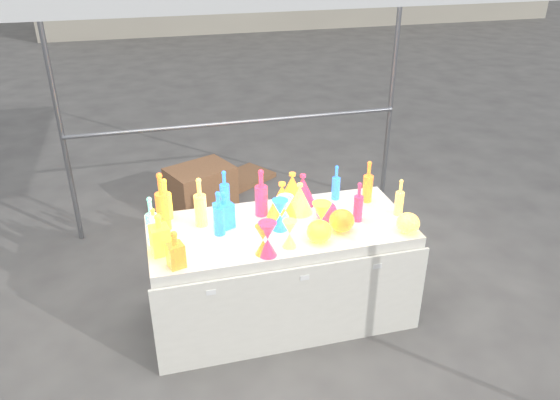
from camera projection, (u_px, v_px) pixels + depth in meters
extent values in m
plane|color=slate|center=(280.00, 312.00, 4.10)|extent=(80.00, 80.00, 0.00)
cylinder|color=gray|center=(58.00, 114.00, 4.49)|extent=(0.04, 0.04, 2.40)
cylinder|color=gray|center=(392.00, 88.00, 5.18)|extent=(0.04, 0.04, 2.40)
cylinder|color=gray|center=(238.00, 122.00, 4.90)|extent=(3.00, 0.04, 0.04)
cube|color=white|center=(280.00, 271.00, 3.93)|extent=(1.80, 0.80, 0.75)
cube|color=white|center=(296.00, 310.00, 3.59)|extent=(1.84, 0.02, 0.68)
cube|color=white|center=(211.00, 293.00, 3.33)|extent=(0.06, 0.00, 0.03)
cube|color=white|center=(305.00, 278.00, 3.47)|extent=(0.06, 0.00, 0.03)
cube|color=white|center=(377.00, 266.00, 3.58)|extent=(0.06, 0.00, 0.03)
cube|color=#8A5D3E|center=(201.00, 188.00, 5.47)|extent=(0.74, 0.65, 0.44)
cube|color=#8A5D3E|center=(244.00, 178.00, 6.16)|extent=(0.75, 0.70, 0.05)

